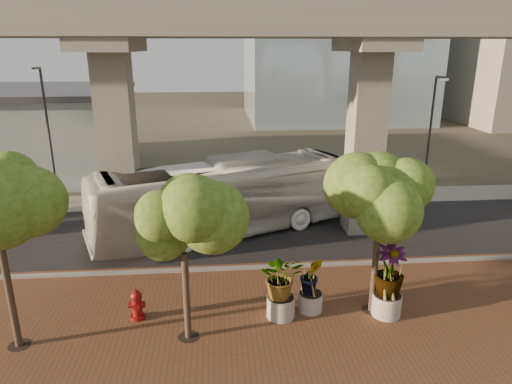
{
  "coord_description": "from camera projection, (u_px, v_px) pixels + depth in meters",
  "views": [
    {
      "loc": [
        -1.3,
        -19.73,
        9.21
      ],
      "look_at": [
        0.43,
        0.5,
        2.73
      ],
      "focal_mm": 32.0,
      "sensor_mm": 36.0,
      "label": 1
    }
  ],
  "objects": [
    {
      "name": "ground",
      "position": [
        248.0,
        250.0,
        21.64
      ],
      "size": [
        160.0,
        160.0,
        0.0
      ],
      "primitive_type": "plane",
      "color": "#3E3A2D",
      "rests_on": "ground"
    },
    {
      "name": "brick_plaza",
      "position": [
        266.0,
        359.0,
        14.03
      ],
      "size": [
        70.0,
        13.0,
        0.06
      ],
      "primitive_type": "cube",
      "color": "brown",
      "rests_on": "ground"
    },
    {
      "name": "asphalt_road",
      "position": [
        245.0,
        233.0,
        23.53
      ],
      "size": [
        90.0,
        8.0,
        0.04
      ],
      "primitive_type": "cube",
      "color": "black",
      "rests_on": "ground"
    },
    {
      "name": "curb_strip",
      "position": [
        251.0,
        268.0,
        19.71
      ],
      "size": [
        70.0,
        0.25,
        0.16
      ],
      "primitive_type": "cube",
      "color": "gray",
      "rests_on": "ground"
    },
    {
      "name": "far_sidewalk",
      "position": [
        240.0,
        199.0,
        28.75
      ],
      "size": [
        90.0,
        3.0,
        0.06
      ],
      "primitive_type": "cube",
      "color": "gray",
      "rests_on": "ground"
    },
    {
      "name": "transit_viaduct",
      "position": [
        244.0,
        90.0,
        21.32
      ],
      "size": [
        72.0,
        5.6,
        12.4
      ],
      "color": "gray",
      "rests_on": "ground"
    },
    {
      "name": "transit_bus",
      "position": [
        225.0,
        198.0,
        23.09
      ],
      "size": [
        13.85,
        7.9,
        3.79
      ],
      "primitive_type": "imported",
      "rotation": [
        0.0,
        0.0,
        1.94
      ],
      "color": "silver",
      "rests_on": "ground"
    },
    {
      "name": "fire_hydrant",
      "position": [
        137.0,
        305.0,
        15.95
      ],
      "size": [
        0.56,
        0.51,
        1.13
      ],
      "color": "maroon",
      "rests_on": "ground"
    },
    {
      "name": "planter_front",
      "position": [
        281.0,
        279.0,
        15.78
      ],
      "size": [
        2.19,
        2.19,
        2.41
      ],
      "color": "gray",
      "rests_on": "ground"
    },
    {
      "name": "planter_right",
      "position": [
        390.0,
        274.0,
        15.85
      ],
      "size": [
        2.5,
        2.5,
        2.67
      ],
      "color": "#9A948B",
      "rests_on": "ground"
    },
    {
      "name": "planter_left",
      "position": [
        311.0,
        278.0,
        16.22
      ],
      "size": [
        1.94,
        1.94,
        2.13
      ],
      "color": "#B0AC9F",
      "rests_on": "ground"
    },
    {
      "name": "street_tree_near_west",
      "position": [
        183.0,
        224.0,
        13.85
      ],
      "size": [
        3.46,
        3.46,
        5.62
      ],
      "color": "#4D3B2C",
      "rests_on": "ground"
    },
    {
      "name": "street_tree_near_east",
      "position": [
        381.0,
        194.0,
        15.23
      ],
      "size": [
        4.01,
        4.01,
        6.31
      ],
      "color": "#4D3B2C",
      "rests_on": "ground"
    },
    {
      "name": "streetlamp_west",
      "position": [
        47.0,
        128.0,
        26.31
      ],
      "size": [
        0.4,
        1.18,
        8.11
      ],
      "color": "#2D2D32",
      "rests_on": "ground"
    },
    {
      "name": "streetlamp_east",
      "position": [
        431.0,
        133.0,
        26.29
      ],
      "size": [
        0.38,
        1.11,
        7.64
      ],
      "color": "#2F2F34",
      "rests_on": "ground"
    }
  ]
}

